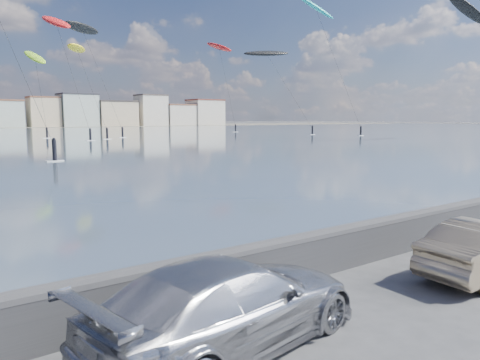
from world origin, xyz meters
name	(u,v)px	position (x,y,z in m)	size (l,w,h in m)	color
ground	(338,348)	(0.00, 0.00, 0.00)	(700.00, 700.00, 0.00)	#333335
seawall	(238,269)	(0.00, 2.70, 0.58)	(400.00, 0.36, 1.08)	#28282B
car_silver	(229,304)	(-1.37, 1.06, 0.73)	(2.04, 5.02, 1.46)	#A9AAB0
kitesurfer_1	(77,50)	(22.08, 82.42, 15.76)	(6.42, 14.89, 16.76)	yellow
kitesurfer_3	(219,48)	(66.93, 103.41, 22.38)	(6.06, 18.09, 25.03)	red
kitesurfer_4	(469,12)	(69.31, 35.76, 20.29)	(7.66, 16.48, 23.36)	black
kitesurfer_6	(316,9)	(68.15, 68.40, 26.42)	(9.16, 14.45, 29.65)	#19BFBF
kitesurfer_7	(82,29)	(26.24, 91.77, 21.19)	(10.19, 19.66, 22.61)	black
kitesurfer_10	(56,23)	(18.06, 80.19, 19.60)	(4.13, 16.62, 21.96)	red
kitesurfer_13	(35,59)	(16.79, 90.70, 14.58)	(3.81, 13.00, 16.90)	#8CD826
kitesurfer_17	(267,54)	(64.43, 80.12, 18.07)	(11.43, 17.05, 19.40)	black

